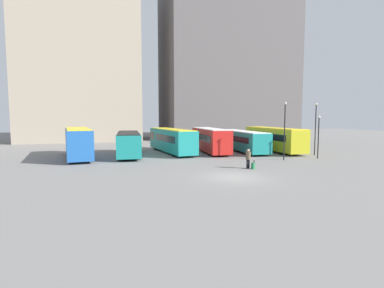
# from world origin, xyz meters

# --- Properties ---
(ground_plane) EXTENTS (160.00, 160.00, 0.00)m
(ground_plane) POSITION_xyz_m (0.00, 0.00, 0.00)
(ground_plane) COLOR slate
(building_block_left) EXTENTS (21.80, 15.81, 30.84)m
(building_block_left) POSITION_xyz_m (-13.80, 42.93, 15.42)
(building_block_left) COLOR tan
(building_block_left) RESTS_ON ground_plane
(building_block_right) EXTENTS (27.70, 17.68, 42.37)m
(building_block_right) POSITION_xyz_m (16.74, 42.93, 21.19)
(building_block_right) COLOR #5B5656
(building_block_right) RESTS_ON ground_plane
(bus_0) EXTENTS (3.90, 11.08, 3.34)m
(bus_0) POSITION_xyz_m (-12.42, 15.00, 1.81)
(bus_0) COLOR #1E56A3
(bus_0) RESTS_ON ground_plane
(bus_1) EXTENTS (3.22, 10.61, 2.79)m
(bus_1) POSITION_xyz_m (-6.81, 15.20, 1.53)
(bus_1) COLOR #19847F
(bus_1) RESTS_ON ground_plane
(bus_2) EXTENTS (3.90, 12.17, 3.07)m
(bus_2) POSITION_xyz_m (-1.29, 16.97, 1.68)
(bus_2) COLOR #19847F
(bus_2) RESTS_ON ground_plane
(bus_3) EXTENTS (3.08, 10.83, 3.12)m
(bus_3) POSITION_xyz_m (3.71, 16.08, 1.69)
(bus_3) COLOR red
(bus_3) RESTS_ON ground_plane
(bus_4) EXTENTS (2.95, 12.01, 2.75)m
(bus_4) POSITION_xyz_m (8.15, 15.88, 1.51)
(bus_4) COLOR #19847F
(bus_4) RESTS_ON ground_plane
(bus_5) EXTENTS (2.83, 12.35, 3.15)m
(bus_5) POSITION_xyz_m (12.41, 15.06, 1.72)
(bus_5) COLOR gold
(bus_5) RESTS_ON ground_plane
(traveler) EXTENTS (0.48, 0.48, 1.74)m
(traveler) POSITION_xyz_m (2.88, 3.32, 1.04)
(traveler) COLOR black
(traveler) RESTS_ON ground_plane
(suitcase) EXTENTS (0.21, 0.38, 0.80)m
(suitcase) POSITION_xyz_m (3.16, 2.88, 0.28)
(suitcase) COLOR #28844C
(suitcase) RESTS_ON ground_plane
(lamp_post_0) EXTENTS (0.28, 0.28, 4.73)m
(lamp_post_0) POSITION_xyz_m (13.24, 7.08, 2.85)
(lamp_post_0) COLOR black
(lamp_post_0) RESTS_ON ground_plane
(lamp_post_1) EXTENTS (0.28, 0.28, 6.27)m
(lamp_post_1) POSITION_xyz_m (14.79, 9.60, 3.65)
(lamp_post_1) COLOR black
(lamp_post_1) RESTS_ON ground_plane
(lamp_post_2) EXTENTS (0.28, 0.28, 6.16)m
(lamp_post_2) POSITION_xyz_m (8.87, 6.95, 3.59)
(lamp_post_2) COLOR black
(lamp_post_2) RESTS_ON ground_plane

